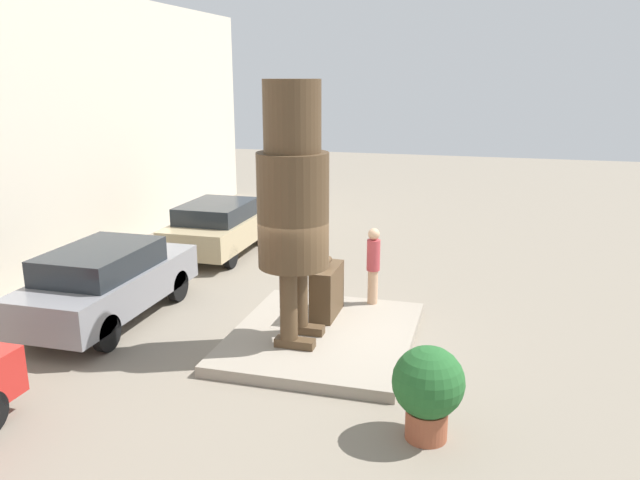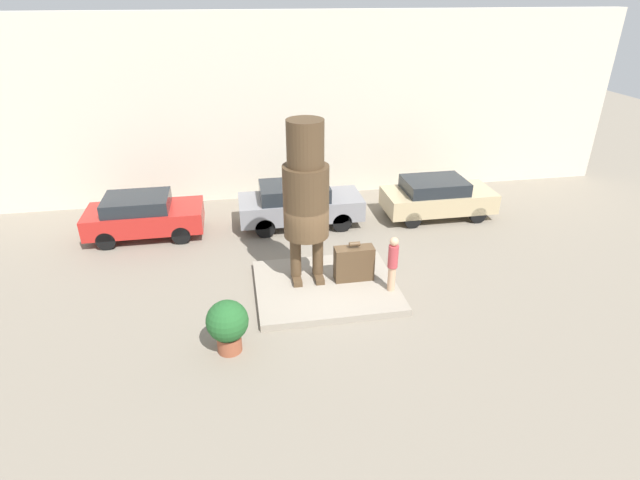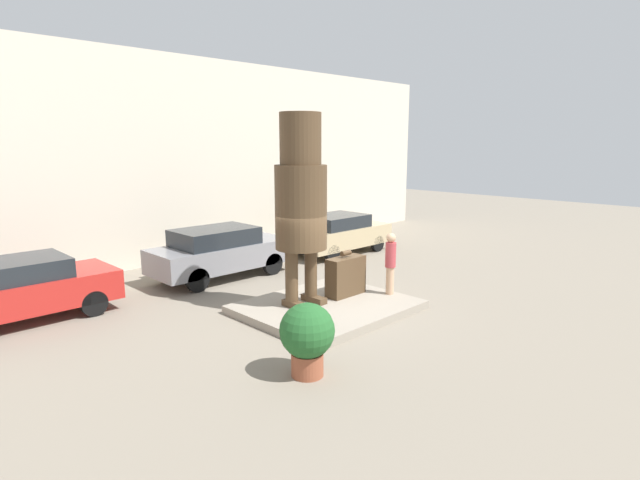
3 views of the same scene
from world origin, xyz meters
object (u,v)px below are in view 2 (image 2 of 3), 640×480
at_px(planter_pot, 228,324).
at_px(parked_car_tan, 437,197).
at_px(giant_suitcase, 354,263).
at_px(parked_car_red, 144,215).
at_px(tourist, 393,262).
at_px(statue_figure, 306,191).
at_px(parked_car_grey, 299,203).

bearing_deg(planter_pot, parked_car_tan, 40.13).
relative_size(giant_suitcase, parked_car_red, 0.31).
relative_size(giant_suitcase, tourist, 0.73).
height_order(statue_figure, parked_car_grey, statue_figure).
bearing_deg(statue_figure, planter_pot, -130.86).
bearing_deg(parked_car_tan, giant_suitcase, -134.96).
bearing_deg(parked_car_grey, planter_pot, -111.34).
distance_m(giant_suitcase, parked_car_tan, 6.14).
distance_m(parked_car_tan, planter_pot, 10.52).
relative_size(statue_figure, parked_car_grey, 1.06).
distance_m(parked_car_red, planter_pot, 7.52).
distance_m(parked_car_red, parked_car_tan, 10.89).
height_order(giant_suitcase, parked_car_tan, parked_car_tan).
bearing_deg(parked_car_grey, giant_suitcase, -77.33).
distance_m(statue_figure, tourist, 3.13).
relative_size(tourist, parked_car_red, 0.42).
bearing_deg(parked_car_red, tourist, -35.35).
xyz_separation_m(tourist, parked_car_grey, (-1.93, 5.27, -0.26)).
relative_size(giant_suitcase, parked_car_tan, 0.30).
relative_size(parked_car_red, parked_car_grey, 0.89).
xyz_separation_m(tourist, parked_car_tan, (3.42, 5.13, -0.31)).
bearing_deg(parked_car_grey, tourist, -69.92).
xyz_separation_m(giant_suitcase, planter_pot, (-3.71, -2.44, 0.06)).
bearing_deg(parked_car_grey, statue_figure, -94.85).
height_order(tourist, parked_car_grey, tourist).
bearing_deg(parked_car_red, planter_pot, -67.75).
xyz_separation_m(tourist, planter_pot, (-4.63, -1.65, -0.33)).
relative_size(parked_car_red, planter_pot, 2.88).
bearing_deg(giant_suitcase, parked_car_red, 145.45).
xyz_separation_m(statue_figure, parked_car_red, (-5.19, 4.24, -2.18)).
xyz_separation_m(statue_figure, planter_pot, (-2.35, -2.71, -2.20)).
relative_size(parked_car_red, parked_car_tan, 0.96).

